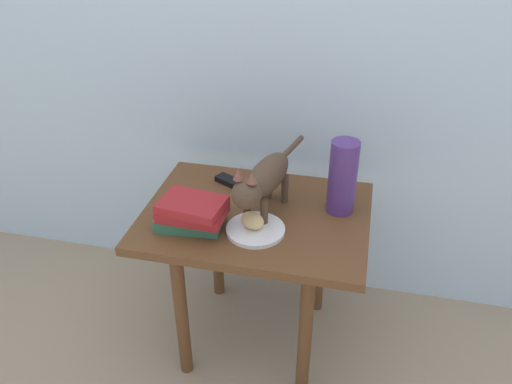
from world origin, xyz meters
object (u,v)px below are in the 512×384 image
object	(u,v)px
side_table	(256,234)
tv_remote	(234,183)
bread_roll	(252,220)
book_stack	(191,213)
plate	(255,230)
cat	(263,180)
green_vase	(343,177)

from	to	relation	value
side_table	tv_remote	world-z (taller)	tv_remote
bread_roll	book_stack	xyz separation A→B (m)	(-0.19, -0.02, 0.01)
bread_roll	book_stack	distance (m)	0.19
plate	book_stack	xyz separation A→B (m)	(-0.20, -0.02, 0.04)
cat	book_stack	world-z (taller)	cat
plate	bread_roll	world-z (taller)	bread_roll
tv_remote	plate	bearing A→B (deg)	-35.31
side_table	cat	size ratio (longest dim) A/B	1.57
book_stack	cat	bearing A→B (deg)	29.26
green_vase	book_stack	bearing A→B (deg)	-155.83
plate	green_vase	xyz separation A→B (m)	(0.24, 0.18, 0.12)
green_vase	tv_remote	distance (m)	0.40
side_table	book_stack	bearing A→B (deg)	-145.92
cat	tv_remote	world-z (taller)	cat
book_stack	green_vase	world-z (taller)	green_vase
bread_roll	cat	xyz separation A→B (m)	(0.01, 0.09, 0.09)
side_table	tv_remote	xyz separation A→B (m)	(-0.11, 0.15, 0.10)
side_table	book_stack	world-z (taller)	book_stack
bread_roll	cat	world-z (taller)	cat
book_stack	tv_remote	size ratio (longest dim) A/B	1.52
bread_roll	book_stack	bearing A→B (deg)	-173.82
bread_roll	cat	size ratio (longest dim) A/B	0.17
cat	book_stack	bearing A→B (deg)	-150.74
cat	tv_remote	size ratio (longest dim) A/B	3.13
side_table	green_vase	world-z (taller)	green_vase
plate	tv_remote	size ratio (longest dim) A/B	1.23
side_table	plate	bearing A→B (deg)	-78.01
bread_roll	green_vase	bearing A→B (deg)	35.14
plate	bread_roll	bearing A→B (deg)	170.44
side_table	bread_roll	size ratio (longest dim) A/B	9.21
cat	green_vase	xyz separation A→B (m)	(0.24, 0.08, -0.01)
book_stack	tv_remote	xyz separation A→B (m)	(0.06, 0.27, -0.04)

